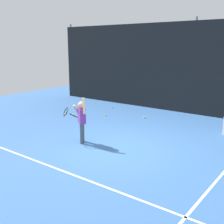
{
  "coord_description": "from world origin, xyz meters",
  "views": [
    {
      "loc": [
        4.28,
        -5.86,
        2.73
      ],
      "look_at": [
        -0.54,
        0.5,
        0.85
      ],
      "focal_mm": 45.29,
      "sensor_mm": 36.0,
      "label": 1
    }
  ],
  "objects_px": {
    "tennis_ball_2": "(73,115)",
    "tennis_ball_5": "(112,107)",
    "tennis_player": "(81,118)",
    "tennis_ball_0": "(144,117)",
    "tennis_ball_1": "(105,115)",
    "tennis_ball_3": "(65,114)"
  },
  "relations": [
    {
      "from": "tennis_ball_2",
      "to": "tennis_ball_5",
      "type": "distance_m",
      "value": 2.11
    },
    {
      "from": "tennis_player",
      "to": "tennis_ball_5",
      "type": "bearing_deg",
      "value": 149.46
    },
    {
      "from": "tennis_ball_0",
      "to": "tennis_player",
      "type": "bearing_deg",
      "value": -89.88
    },
    {
      "from": "tennis_ball_1",
      "to": "tennis_ball_2",
      "type": "xyz_separation_m",
      "value": [
        -1.06,
        -0.75,
        0.0
      ]
    },
    {
      "from": "tennis_player",
      "to": "tennis_ball_3",
      "type": "height_order",
      "value": "tennis_player"
    },
    {
      "from": "tennis_ball_3",
      "to": "tennis_ball_5",
      "type": "distance_m",
      "value": 2.3
    },
    {
      "from": "tennis_player",
      "to": "tennis_ball_3",
      "type": "xyz_separation_m",
      "value": [
        -2.85,
        2.07,
        -0.69
      ]
    },
    {
      "from": "tennis_ball_1",
      "to": "tennis_ball_3",
      "type": "bearing_deg",
      "value": -148.6
    },
    {
      "from": "tennis_player",
      "to": "tennis_ball_5",
      "type": "distance_m",
      "value": 4.79
    },
    {
      "from": "tennis_player",
      "to": "tennis_ball_3",
      "type": "bearing_deg",
      "value": 177.0
    },
    {
      "from": "tennis_ball_5",
      "to": "tennis_ball_3",
      "type": "bearing_deg",
      "value": -108.69
    },
    {
      "from": "tennis_ball_3",
      "to": "tennis_ball_2",
      "type": "bearing_deg",
      "value": 17.02
    },
    {
      "from": "tennis_ball_2",
      "to": "tennis_ball_5",
      "type": "bearing_deg",
      "value": 79.14
    },
    {
      "from": "tennis_ball_5",
      "to": "tennis_ball_1",
      "type": "bearing_deg",
      "value": -63.54
    },
    {
      "from": "tennis_ball_0",
      "to": "tennis_ball_5",
      "type": "height_order",
      "value": "same"
    },
    {
      "from": "tennis_ball_2",
      "to": "tennis_ball_3",
      "type": "bearing_deg",
      "value": -162.98
    },
    {
      "from": "tennis_ball_5",
      "to": "tennis_ball_0",
      "type": "bearing_deg",
      "value": -18.69
    },
    {
      "from": "tennis_ball_0",
      "to": "tennis_ball_5",
      "type": "xyz_separation_m",
      "value": [
        -2.1,
        0.71,
        0.0
      ]
    },
    {
      "from": "tennis_ball_0",
      "to": "tennis_ball_1",
      "type": "height_order",
      "value": "same"
    },
    {
      "from": "tennis_ball_5",
      "to": "tennis_ball_2",
      "type": "bearing_deg",
      "value": -100.86
    },
    {
      "from": "tennis_ball_0",
      "to": "tennis_ball_5",
      "type": "distance_m",
      "value": 2.22
    },
    {
      "from": "tennis_ball_2",
      "to": "tennis_ball_3",
      "type": "xyz_separation_m",
      "value": [
        -0.34,
        -0.1,
        0.0
      ]
    }
  ]
}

